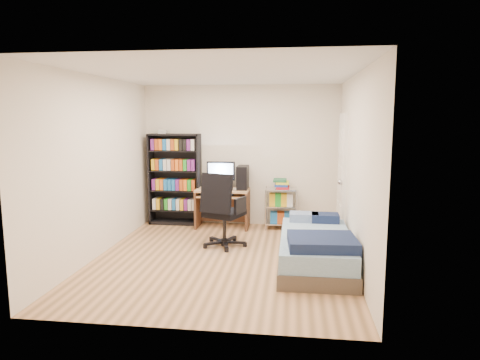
# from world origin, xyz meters

# --- Properties ---
(room) EXTENTS (3.58, 4.08, 2.58)m
(room) POSITION_xyz_m (0.00, 0.00, 1.25)
(room) COLOR tan
(room) RESTS_ON ground
(media_shelf) EXTENTS (0.92, 0.31, 1.71)m
(media_shelf) POSITION_xyz_m (-1.18, 1.84, 0.84)
(media_shelf) COLOR black
(media_shelf) RESTS_ON room
(computer_desk) EXTENTS (0.92, 0.53, 1.16)m
(computer_desk) POSITION_xyz_m (-0.18, 1.73, 0.63)
(computer_desk) COLOR tan
(computer_desk) RESTS_ON room
(office_chair) EXTENTS (0.87, 0.87, 1.13)m
(office_chair) POSITION_xyz_m (-0.09, 0.57, 0.36)
(office_chair) COLOR black
(office_chair) RESTS_ON room
(wire_cart) EXTENTS (0.56, 0.41, 0.88)m
(wire_cart) POSITION_xyz_m (0.75, 1.75, 0.57)
(wire_cart) COLOR silver
(wire_cart) RESTS_ON room
(bed) EXTENTS (0.94, 1.87, 0.53)m
(bed) POSITION_xyz_m (1.27, -0.11, 0.24)
(bed) COLOR brown
(bed) RESTS_ON room
(door) EXTENTS (0.12, 0.80, 2.00)m
(door) POSITION_xyz_m (1.72, 1.35, 1.00)
(door) COLOR white
(door) RESTS_ON room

